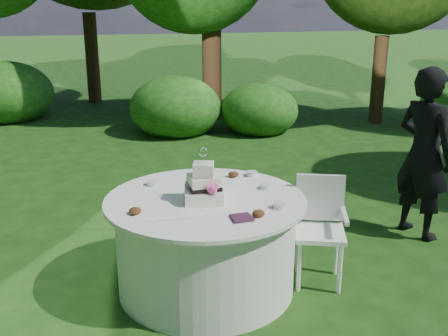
{
  "coord_description": "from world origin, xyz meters",
  "views": [
    {
      "loc": [
        -0.97,
        -3.66,
        2.19
      ],
      "look_at": [
        0.15,
        0.0,
        1.0
      ],
      "focal_mm": 42.0,
      "sensor_mm": 36.0,
      "label": 1
    }
  ],
  "objects": [
    {
      "name": "ground",
      "position": [
        0.0,
        0.0,
        0.0
      ],
      "size": [
        80.0,
        80.0,
        0.0
      ],
      "primitive_type": "plane",
      "color": "#14350E",
      "rests_on": "ground"
    },
    {
      "name": "napkins",
      "position": [
        0.13,
        -0.47,
        0.78
      ],
      "size": [
        0.14,
        0.14,
        0.02
      ],
      "primitive_type": "cube",
      "color": "#461E36",
      "rests_on": "table"
    },
    {
      "name": "feather_plume",
      "position": [
        -0.26,
        -0.32,
        0.78
      ],
      "size": [
        0.48,
        0.07,
        0.01
      ],
      "primitive_type": "ellipsoid",
      "color": "white",
      "rests_on": "table"
    },
    {
      "name": "guest",
      "position": [
        2.28,
        0.4,
        0.83
      ],
      "size": [
        0.54,
        0.69,
        1.67
      ],
      "primitive_type": "imported",
      "rotation": [
        0.0,
        0.0,
        1.83
      ],
      "color": "black",
      "rests_on": "ground"
    },
    {
      "name": "table",
      "position": [
        0.0,
        0.0,
        0.39
      ],
      "size": [
        1.56,
        1.56,
        0.77
      ],
      "color": "white",
      "rests_on": "ground"
    },
    {
      "name": "cake",
      "position": [
        -0.02,
        -0.05,
        0.88
      ],
      "size": [
        0.34,
        0.34,
        0.42
      ],
      "color": "white",
      "rests_on": "table"
    },
    {
      "name": "chair",
      "position": [
        0.93,
        -0.13,
        0.52
      ],
      "size": [
        0.52,
        0.52,
        0.88
      ],
      "color": "white",
      "rests_on": "ground"
    },
    {
      "name": "votives",
      "position": [
        0.3,
        0.14,
        0.79
      ],
      "size": [
        0.97,
        0.88,
        0.04
      ],
      "color": "silver",
      "rests_on": "table"
    },
    {
      "name": "petal_cups",
      "position": [
        0.02,
        -0.07,
        0.79
      ],
      "size": [
        1.02,
        0.99,
        0.05
      ],
      "color": "#562D16",
      "rests_on": "table"
    }
  ]
}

